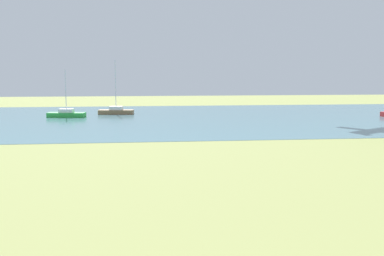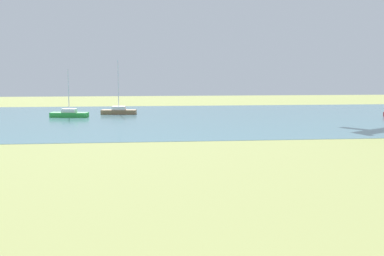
% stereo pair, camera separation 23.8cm
% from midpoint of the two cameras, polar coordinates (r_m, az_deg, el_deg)
% --- Properties ---
extents(ground_plane, '(160.00, 160.00, 0.00)m').
position_cam_midpoint_polar(ground_plane, '(31.04, -2.77, -4.01)').
color(ground_plane, '#8C9351').
extents(water_surface, '(140.00, 40.00, 0.02)m').
position_cam_midpoint_polar(water_surface, '(58.74, -4.55, 1.26)').
color(water_surface, slate).
rests_on(water_surface, ground).
extents(sailboat_green, '(4.98, 2.29, 6.21)m').
position_cam_midpoint_polar(sailboat_green, '(61.61, -15.47, 1.71)').
color(sailboat_green, green).
rests_on(sailboat_green, water_surface).
extents(sailboat_brown, '(4.94, 2.06, 7.49)m').
position_cam_midpoint_polar(sailboat_brown, '(64.45, -9.54, 2.11)').
color(sailboat_brown, brown).
rests_on(sailboat_brown, water_surface).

